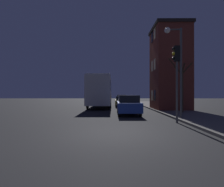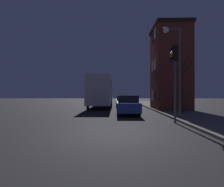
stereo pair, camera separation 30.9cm
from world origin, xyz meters
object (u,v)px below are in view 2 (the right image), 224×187
at_px(traffic_light, 174,68).
at_px(car_far_lane, 123,99).
at_px(bare_tree, 182,86).
at_px(bus, 101,90).
at_px(car_mid_lane, 123,101).
at_px(car_near_lane, 127,105).
at_px(streetlamp, 175,58).

bearing_deg(traffic_light, car_far_lane, 95.36).
height_order(bare_tree, bus, bare_tree).
relative_size(traffic_light, car_mid_lane, 1.07).
relative_size(bus, car_near_lane, 2.12).
distance_m(traffic_light, car_mid_lane, 13.46).
xyz_separation_m(car_near_lane, car_mid_lane, (-0.06, 8.87, -0.07)).
relative_size(car_near_lane, car_mid_lane, 1.06).
xyz_separation_m(streetlamp, traffic_light, (-0.53, -1.42, -0.86)).
height_order(traffic_light, car_near_lane, traffic_light).
height_order(car_near_lane, car_mid_lane, car_near_lane).
xyz_separation_m(traffic_light, car_far_lane, (-2.13, 22.66, -2.38)).
xyz_separation_m(streetlamp, bare_tree, (1.57, 3.16, -1.72)).
height_order(streetlamp, traffic_light, streetlamp).
bearing_deg(bus, car_near_lane, -69.77).
height_order(traffic_light, car_far_lane, traffic_light).
bearing_deg(traffic_light, car_mid_lane, 100.85).
bearing_deg(car_far_lane, streetlamp, -82.86).
relative_size(streetlamp, traffic_light, 1.34).
xyz_separation_m(bus, car_mid_lane, (2.72, 1.32, -1.48)).
height_order(streetlamp, car_mid_lane, streetlamp).
bearing_deg(bus, car_mid_lane, 25.94).
distance_m(bus, car_mid_lane, 3.37).
distance_m(streetlamp, car_near_lane, 5.16).
distance_m(traffic_light, bus, 12.82).
xyz_separation_m(bare_tree, car_mid_lane, (-4.59, 8.41, -1.59)).
relative_size(car_mid_lane, car_far_lane, 0.96).
height_order(bare_tree, car_far_lane, bare_tree).
bearing_deg(car_near_lane, streetlamp, -42.35).
distance_m(bare_tree, car_far_lane, 18.63).
relative_size(bare_tree, car_mid_lane, 1.10).
relative_size(bus, car_mid_lane, 2.25).
bearing_deg(car_mid_lane, car_near_lane, -89.64).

